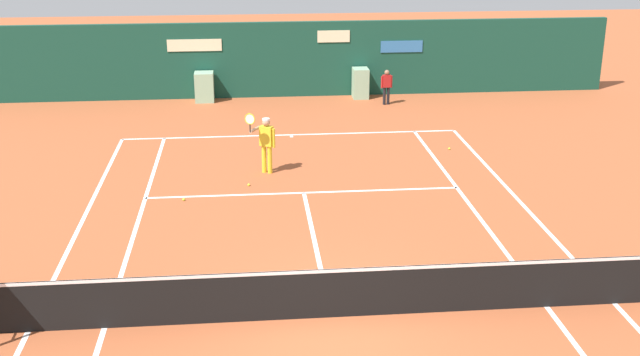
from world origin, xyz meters
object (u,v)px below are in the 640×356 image
(tennis_ball_near_service_line, at_px, (249,185))
(ball_kid_right_post, at_px, (387,85))
(tennis_ball_mid_court, at_px, (184,199))
(player_on_baseline, at_px, (266,140))
(tennis_ball_by_sideline, at_px, (449,149))

(tennis_ball_near_service_line, bearing_deg, ball_kid_right_post, 58.34)
(tennis_ball_mid_court, bearing_deg, player_on_baseline, 42.36)
(player_on_baseline, bearing_deg, tennis_ball_near_service_line, 91.74)
(ball_kid_right_post, bearing_deg, player_on_baseline, 49.34)
(player_on_baseline, height_order, ball_kid_right_post, player_on_baseline)
(player_on_baseline, height_order, tennis_ball_near_service_line, player_on_baseline)
(ball_kid_right_post, relative_size, tennis_ball_near_service_line, 18.80)
(ball_kid_right_post, bearing_deg, tennis_ball_by_sideline, 90.96)
(player_on_baseline, distance_m, ball_kid_right_post, 8.61)
(ball_kid_right_post, xyz_separation_m, tennis_ball_by_sideline, (0.92, -5.66, -0.70))
(tennis_ball_mid_court, relative_size, tennis_ball_by_sideline, 1.00)
(ball_kid_right_post, height_order, tennis_ball_mid_court, ball_kid_right_post)
(player_on_baseline, height_order, tennis_ball_by_sideline, player_on_baseline)
(player_on_baseline, xyz_separation_m, tennis_ball_near_service_line, (-0.50, -1.02, -0.90))
(player_on_baseline, distance_m, tennis_ball_near_service_line, 1.45)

